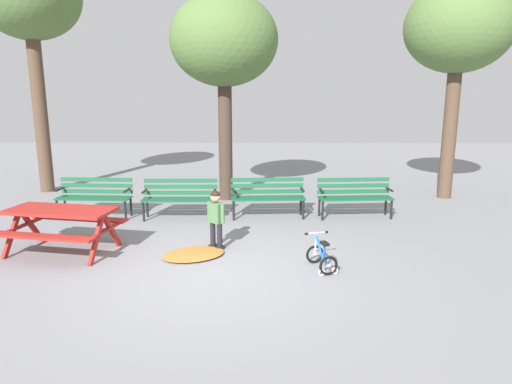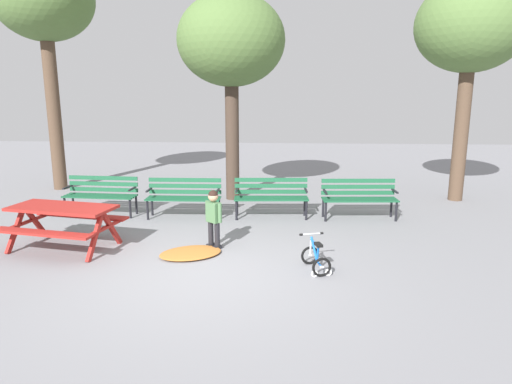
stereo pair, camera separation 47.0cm
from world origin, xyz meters
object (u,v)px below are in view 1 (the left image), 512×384
at_px(park_bench_far_left, 95,194).
at_px(park_bench_left, 180,195).
at_px(park_bench_far_right, 355,194).
at_px(child_standing, 216,215).
at_px(kids_bicycle, 322,257).
at_px(park_bench_right, 268,194).
at_px(picnic_table, 61,219).

height_order(park_bench_far_left, park_bench_left, same).
relative_size(park_bench_far_right, child_standing, 1.56).
bearing_deg(park_bench_far_left, kids_bicycle, -33.49).
relative_size(park_bench_right, park_bench_far_right, 1.00).
bearing_deg(kids_bicycle, park_bench_left, 132.68).
bearing_deg(child_standing, park_bench_far_left, 143.68).
bearing_deg(park_bench_far_right, child_standing, -142.96).
xyz_separation_m(picnic_table, park_bench_left, (1.65, 2.18, -0.08)).
distance_m(park_bench_right, park_bench_far_right, 1.90).
bearing_deg(picnic_table, park_bench_far_left, 96.00).
bearing_deg(park_bench_far_left, picnic_table, -84.00).
xyz_separation_m(park_bench_right, kids_bicycle, (0.79, -3.05, -0.31)).
distance_m(park_bench_far_right, child_standing, 3.55).
xyz_separation_m(child_standing, kids_bicycle, (1.73, -0.93, -0.41)).
bearing_deg(park_bench_far_left, park_bench_far_right, 0.40).
distance_m(park_bench_far_left, park_bench_far_right, 5.69).
distance_m(park_bench_right, kids_bicycle, 3.17).
xyz_separation_m(park_bench_far_left, child_standing, (2.86, -2.10, 0.10)).
distance_m(park_bench_left, park_bench_right, 1.90).
height_order(park_bench_right, child_standing, child_standing).
bearing_deg(park_bench_right, park_bench_far_left, -179.71).
bearing_deg(park_bench_far_right, picnic_table, -156.78).
relative_size(picnic_table, child_standing, 1.93).
relative_size(park_bench_far_left, child_standing, 1.55).
distance_m(park_bench_far_left, child_standing, 3.55).
bearing_deg(kids_bicycle, park_bench_far_right, 70.16).
distance_m(picnic_table, child_standing, 2.62).
xyz_separation_m(picnic_table, park_bench_right, (3.55, 2.32, -0.08)).
bearing_deg(park_bench_left, park_bench_right, 4.10).
xyz_separation_m(picnic_table, park_bench_far_right, (5.45, 2.34, -0.08)).
height_order(picnic_table, park_bench_right, park_bench_right).
height_order(park_bench_right, kids_bicycle, park_bench_right).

